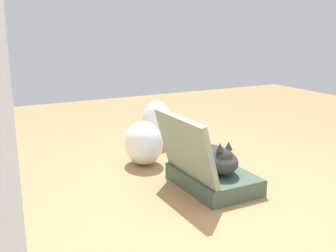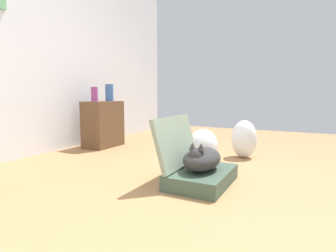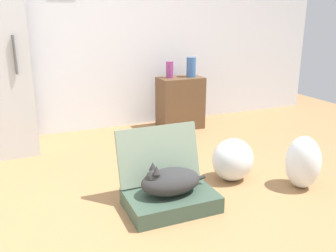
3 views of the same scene
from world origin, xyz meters
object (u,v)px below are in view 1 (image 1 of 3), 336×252
at_px(suitcase_base, 213,179).
at_px(plastic_bag_white, 144,143).
at_px(plastic_bag_clear, 157,123).
at_px(cat, 214,158).

xyz_separation_m(suitcase_base, plastic_bag_white, (0.67, 0.24, 0.12)).
height_order(suitcase_base, plastic_bag_clear, plastic_bag_clear).
height_order(plastic_bag_white, plastic_bag_clear, plastic_bag_clear).
bearing_deg(suitcase_base, cat, 178.07).
bearing_deg(plastic_bag_clear, cat, 174.83).
height_order(cat, plastic_bag_clear, plastic_bag_clear).
relative_size(cat, plastic_bag_white, 1.43).
relative_size(suitcase_base, plastic_bag_clear, 1.48).
height_order(suitcase_base, plastic_bag_white, plastic_bag_white).
height_order(suitcase_base, cat, cat).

